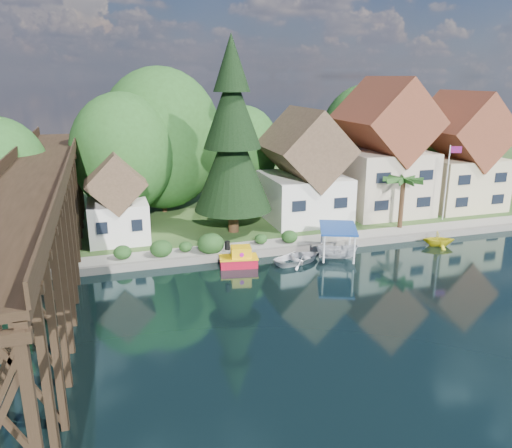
# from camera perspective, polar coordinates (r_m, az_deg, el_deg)

# --- Properties ---
(ground) EXTENTS (140.00, 140.00, 0.00)m
(ground) POSITION_cam_1_polar(r_m,az_deg,el_deg) (34.43, 4.66, -8.15)
(ground) COLOR black
(ground) RESTS_ON ground
(bank) EXTENTS (140.00, 52.00, 0.50)m
(bank) POSITION_cam_1_polar(r_m,az_deg,el_deg) (65.62, -6.35, 4.01)
(bank) COLOR #284A1D
(bank) RESTS_ON ground
(seawall) EXTENTS (60.00, 0.40, 0.62)m
(seawall) POSITION_cam_1_polar(r_m,az_deg,el_deg) (42.60, 5.71, -2.80)
(seawall) COLOR slate
(seawall) RESTS_ON ground
(promenade) EXTENTS (50.00, 2.60, 0.06)m
(promenade) POSITION_cam_1_polar(r_m,az_deg,el_deg) (44.43, 7.46, -1.74)
(promenade) COLOR gray
(promenade) RESTS_ON bank
(trestle_bridge) EXTENTS (4.12, 44.18, 9.30)m
(trestle_bridge) POSITION_cam_1_polar(r_m,az_deg,el_deg) (35.57, -23.26, 0.50)
(trestle_bridge) COLOR black
(trestle_bridge) RESTS_ON ground
(house_left) EXTENTS (7.64, 8.64, 11.02)m
(house_left) POSITION_cam_1_polar(r_m,az_deg,el_deg) (49.62, 5.52, 5.75)
(house_left) COLOR white
(house_left) RESTS_ON bank
(house_center) EXTENTS (8.65, 9.18, 13.89)m
(house_center) POSITION_cam_1_polar(r_m,az_deg,el_deg) (53.91, 14.30, 7.56)
(house_center) COLOR beige
(house_center) RESTS_ON bank
(house_right) EXTENTS (8.15, 8.64, 12.45)m
(house_right) POSITION_cam_1_polar(r_m,az_deg,el_deg) (58.76, 22.11, 6.93)
(house_right) COLOR beige
(house_right) RESTS_ON bank
(shed) EXTENTS (5.09, 5.40, 7.85)m
(shed) POSITION_cam_1_polar(r_m,az_deg,el_deg) (44.75, -15.59, 2.31)
(shed) COLOR white
(shed) RESTS_ON bank
(bg_trees) EXTENTS (49.90, 13.30, 10.57)m
(bg_trees) POSITION_cam_1_polar(r_m,az_deg,el_deg) (52.33, -2.81, 8.75)
(bg_trees) COLOR #382314
(bg_trees) RESTS_ON bank
(shrubs) EXTENTS (15.76, 2.47, 1.70)m
(shrubs) POSITION_cam_1_polar(r_m,az_deg,el_deg) (41.07, -6.09, -2.20)
(shrubs) COLOR #1C3C15
(shrubs) RESTS_ON bank
(conifer) EXTENTS (7.06, 7.06, 17.39)m
(conifer) POSITION_cam_1_polar(r_m,az_deg,el_deg) (44.65, -2.71, 9.47)
(conifer) COLOR #382314
(conifer) RESTS_ON bank
(palm_tree) EXTENTS (4.44, 4.44, 5.14)m
(palm_tree) POSITION_cam_1_polar(r_m,az_deg,el_deg) (48.32, 16.50, 4.67)
(palm_tree) COLOR #382314
(palm_tree) RESTS_ON bank
(flagpole) EXTENTS (1.11, 0.47, 7.47)m
(flagpole) POSITION_cam_1_polar(r_m,az_deg,el_deg) (52.68, 21.17, 5.28)
(flagpole) COLOR white
(flagpole) RESTS_ON bank
(tugboat) EXTENTS (3.20, 2.09, 2.16)m
(tugboat) POSITION_cam_1_polar(r_m,az_deg,el_deg) (39.17, -1.95, -3.96)
(tugboat) COLOR #B30B25
(tugboat) RESTS_ON ground
(boat_white_a) EXTENTS (4.90, 4.09, 0.87)m
(boat_white_a) POSITION_cam_1_polar(r_m,az_deg,el_deg) (40.24, 4.92, -3.76)
(boat_white_a) COLOR white
(boat_white_a) RESTS_ON ground
(boat_canopy) EXTENTS (4.22, 4.94, 2.68)m
(boat_canopy) POSITION_cam_1_polar(r_m,az_deg,el_deg) (41.17, 9.27, -2.39)
(boat_canopy) COLOR silver
(boat_canopy) RESTS_ON ground
(boat_yellow) EXTENTS (3.38, 3.15, 1.45)m
(boat_yellow) POSITION_cam_1_polar(r_m,az_deg,el_deg) (46.63, 20.16, -1.51)
(boat_yellow) COLOR yellow
(boat_yellow) RESTS_ON ground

